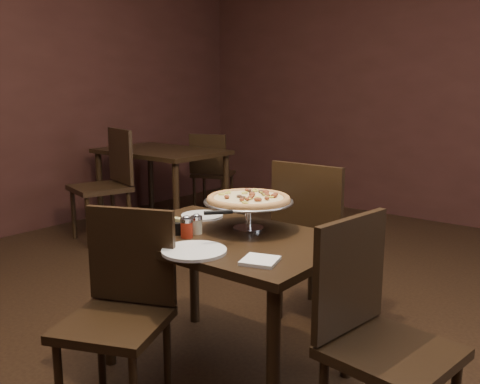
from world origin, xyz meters
The scene contains 16 objects.
room centered at (0.06, 0.03, 1.40)m, with size 6.04×7.04×2.84m.
dining_table centered at (0.06, -0.03, 0.59)m, with size 1.10×0.74×0.68m.
background_table centered at (-2.20, 1.69, 0.65)m, with size 1.19×0.80×0.75m.
pizza_stand centered at (0.08, 0.12, 0.83)m, with size 0.43×0.43×0.18m.
parmesan_shaker centered at (-0.06, -0.09, 0.73)m, with size 0.05×0.05×0.10m.
pepper_flake_shaker centered at (-0.05, -0.17, 0.73)m, with size 0.06×0.06×0.10m.
packet_caddy centered at (-0.13, -0.14, 0.71)m, with size 0.09×0.09×0.07m.
napkin_stack centered at (0.42, -0.24, 0.69)m, with size 0.14×0.14×0.01m, color white.
plate_left centered at (-0.26, 0.16, 0.69)m, with size 0.22×0.22×0.01m, color white.
plate_near centered at (0.13, -0.31, 0.69)m, with size 0.27×0.27×0.01m, color white.
serving_spatula centered at (0.13, -0.16, 0.82)m, with size 0.16×0.16×0.02m.
chair_far centered at (0.11, 0.72, 0.52)m, with size 0.44×0.44×0.95m.
chair_near centered at (-0.09, -0.53, 0.47)m, with size 0.52×0.52×0.85m.
chair_side centered at (0.87, -0.14, 0.49)m, with size 0.47×0.47×0.89m.
bg_chair_far centered at (-2.17, 2.38, 0.47)m, with size 0.52×0.52×0.86m.
bg_chair_near centered at (-2.22, 1.05, 0.54)m, with size 0.56×0.56×0.98m.
Camera 1 is at (1.61, -1.85, 1.37)m, focal length 40.00 mm.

